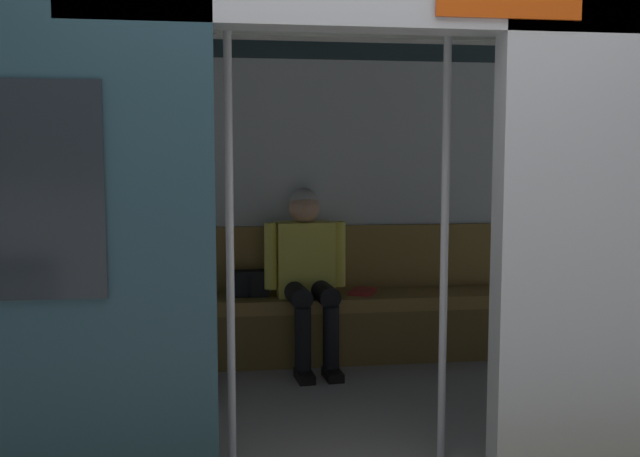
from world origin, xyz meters
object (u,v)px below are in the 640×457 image
train_car (302,147)px  person_seated (307,265)px  grab_pole_far (444,240)px  bench_seat (297,312)px  book (363,291)px  handbag (249,283)px  grab_pole_door (230,243)px

train_car → person_seated: train_car is taller
person_seated → grab_pole_far: size_ratio=0.58×
bench_seat → book: 0.47m
handbag → book: bearing=177.9°
person_seated → grab_pole_door: 1.72m
handbag → grab_pole_door: 1.79m
person_seated → train_car: bearing=81.1°
train_car → grab_pole_door: (0.40, 0.71, -0.42)m
train_car → bench_seat: bearing=-94.9°
bench_seat → grab_pole_door: bearing=73.8°
book → bench_seat: bearing=31.4°
book → grab_pole_door: size_ratio=0.11×
bench_seat → book: bearing=-174.7°
person_seated → grab_pole_door: bearing=71.4°
bench_seat → handbag: bearing=-12.5°
grab_pole_door → grab_pole_far: 0.96m
grab_pole_door → person_seated: bearing=-108.6°
train_car → handbag: (0.24, -1.01, -0.91)m
grab_pole_door → bench_seat: bearing=-106.2°
handbag → train_car: bearing=103.3°
train_car → grab_pole_door: train_car is taller
bench_seat → grab_pole_far: (-0.48, 1.65, 0.67)m
handbag → bench_seat: bearing=167.5°
person_seated → book: person_seated is taller
train_car → person_seated: 1.18m
book → grab_pole_door: 2.01m
train_car → handbag: 1.38m
book → person_seated: bearing=39.5°
train_car → bench_seat: 1.45m
train_car → bench_seat: size_ratio=2.11×
grab_pole_door → grab_pole_far: bearing=-179.7°
person_seated → book: bearing=-166.6°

